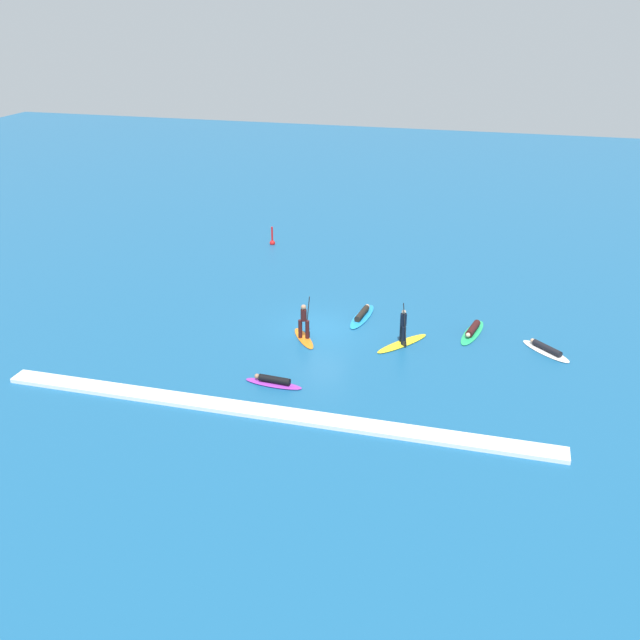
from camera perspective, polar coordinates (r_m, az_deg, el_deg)
ground_plane at (r=35.41m, az=0.00°, el=-0.74°), size 120.00×120.00×0.00m
surfer_on_blue_board at (r=36.71m, az=3.41°, el=0.41°), size 1.09×3.30×0.41m
surfer_on_purple_board at (r=30.46m, az=-3.77°, el=-4.97°), size 2.61×0.79×0.41m
surfer_on_orange_board at (r=34.17m, az=-1.30°, el=-0.70°), size 1.81×2.33×2.16m
surfer_on_yellow_board at (r=33.92m, az=6.66°, el=-1.29°), size 2.40×2.95×2.23m
surfer_on_white_board at (r=34.77m, az=17.72°, el=-2.27°), size 2.51×2.42×0.36m
surfer_on_green_board at (r=35.70m, az=12.17°, el=-0.84°), size 1.36×3.21×0.42m
marker_buoy at (r=47.81m, az=-3.86°, el=6.35°), size 0.37×0.37×1.31m
wave_crest at (r=28.47m, az=-4.28°, el=-7.41°), size 22.99×0.90×0.18m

